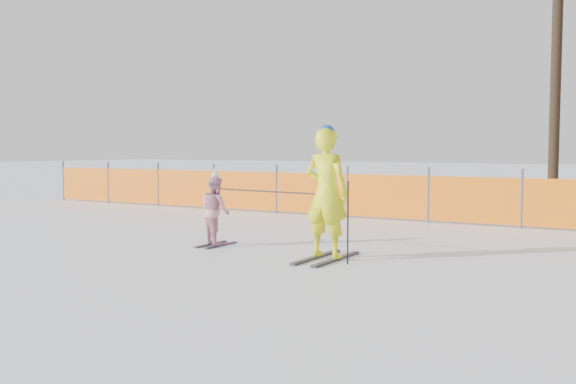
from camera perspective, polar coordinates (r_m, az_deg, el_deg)
name	(u,v)px	position (r m, az deg, el deg)	size (l,w,h in m)	color
ground	(271,261)	(9.59, -1.53, -6.15)	(120.00, 120.00, 0.00)	white
adult	(326,192)	(9.62, 3.44, -0.03)	(0.74, 1.45, 2.03)	black
child	(215,210)	(11.06, -6.47, -1.56)	(0.71, 0.85, 1.36)	black
ski_poles	(295,202)	(9.89, 0.65, -0.93)	(2.60, 0.45, 1.20)	black
safety_fence	(283,192)	(16.29, -0.44, 0.01)	(16.47, 0.06, 1.25)	#595960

